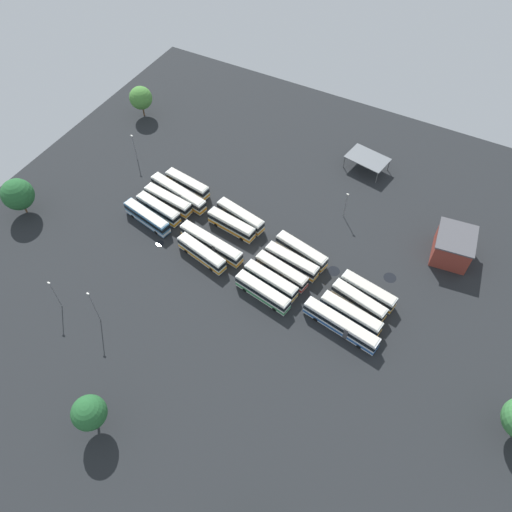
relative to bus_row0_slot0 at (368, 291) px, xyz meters
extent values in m
plane|color=black|center=(26.00, 2.29, -1.89)|extent=(130.76, 130.76, 0.00)
cube|color=silver|center=(-0.01, 0.00, -0.02)|extent=(12.08, 4.34, 3.15)
cube|color=beige|center=(-0.01, 0.00, 1.62)|extent=(11.58, 4.08, 0.14)
cube|color=black|center=(-0.01, 0.00, 0.48)|extent=(12.14, 4.39, 1.01)
cube|color=orange|center=(-0.01, 0.00, -0.90)|extent=(12.14, 4.39, 0.63)
cube|color=black|center=(5.84, -0.98, 0.58)|extent=(0.39, 1.96, 1.16)
cylinder|color=black|center=(3.80, 0.48, -1.39)|extent=(1.04, 0.46, 1.00)
cylinder|color=black|center=(3.43, -1.70, -1.39)|extent=(1.04, 0.46, 1.00)
cylinder|color=black|center=(-3.44, 1.70, -1.39)|extent=(1.04, 0.46, 1.00)
cylinder|color=black|center=(-3.81, -0.48, -1.39)|extent=(1.04, 0.46, 1.00)
cube|color=silver|center=(0.79, 3.14, -0.02)|extent=(12.04, 4.80, 3.15)
cube|color=beige|center=(0.79, 3.14, 1.62)|extent=(11.54, 4.52, 0.14)
cube|color=black|center=(0.79, 3.14, 0.48)|extent=(12.11, 4.85, 1.01)
cube|color=orange|center=(0.79, 3.14, -0.90)|extent=(12.11, 4.85, 0.63)
cube|color=black|center=(6.58, 1.92, 0.58)|extent=(0.47, 1.95, 1.16)
cylinder|color=black|center=(4.60, 3.47, -1.39)|extent=(1.04, 0.50, 1.00)
cylinder|color=black|center=(4.14, 1.30, -1.39)|extent=(1.04, 0.50, 1.00)
cylinder|color=black|center=(-2.56, 4.99, -1.39)|extent=(1.04, 0.50, 1.00)
cylinder|color=black|center=(-3.02, 2.82, -1.39)|extent=(1.04, 0.50, 1.00)
cube|color=silver|center=(1.07, 6.79, -0.02)|extent=(13.06, 4.40, 3.15)
cube|color=beige|center=(1.07, 6.79, 1.62)|extent=(12.53, 4.13, 0.14)
cube|color=black|center=(1.07, 6.79, 0.48)|extent=(13.13, 4.44, 1.01)
cube|color=orange|center=(1.07, 6.79, -0.90)|extent=(13.13, 4.44, 0.63)
cube|color=black|center=(7.43, 5.78, 0.58)|extent=(0.37, 1.96, 1.16)
cylinder|color=black|center=(5.18, 7.26, -1.39)|extent=(1.03, 0.45, 1.00)
cylinder|color=black|center=(4.83, 5.07, -1.39)|extent=(1.03, 0.45, 1.00)
cylinder|color=black|center=(-2.69, 8.51, -1.39)|extent=(1.03, 0.45, 1.00)
cylinder|color=black|center=(-3.03, 6.32, -1.39)|extent=(1.03, 0.45, 1.00)
cube|color=silver|center=(1.88, 10.01, -0.02)|extent=(16.10, 4.94, 3.15)
cube|color=beige|center=(1.88, 10.01, 1.62)|extent=(15.44, 4.65, 0.14)
cube|color=black|center=(1.88, 10.01, 0.48)|extent=(16.19, 4.99, 1.01)
cube|color=#1E56A8|center=(1.88, 10.01, -0.90)|extent=(16.19, 4.99, 0.63)
cube|color=black|center=(9.76, 8.72, 0.58)|extent=(0.38, 1.96, 1.16)
cube|color=#47474C|center=(0.15, 10.29, -0.02)|extent=(1.28, 2.57, 3.02)
cylinder|color=black|center=(6.93, 10.31, -1.39)|extent=(1.04, 0.46, 1.00)
cylinder|color=black|center=(6.58, 8.12, -1.39)|extent=(1.04, 0.46, 1.00)
cylinder|color=black|center=(-2.81, 11.90, -1.39)|extent=(1.04, 0.46, 1.00)
cylinder|color=black|center=(-3.17, 9.71, -1.39)|extent=(1.04, 0.46, 1.00)
cube|color=silver|center=(16.43, -3.08, -0.02)|extent=(12.52, 4.83, 3.15)
cube|color=beige|center=(16.43, -3.08, 1.62)|extent=(12.00, 4.55, 0.14)
cube|color=black|center=(16.43, -3.08, 0.48)|extent=(12.59, 4.88, 1.01)
cube|color=orange|center=(16.43, -3.08, -0.90)|extent=(12.59, 4.88, 0.63)
cube|color=black|center=(22.46, -4.32, 0.58)|extent=(0.46, 1.95, 1.16)
cylinder|color=black|center=(20.39, -2.76, -1.39)|extent=(1.04, 0.50, 1.00)
cylinder|color=black|center=(19.94, -4.93, -1.39)|extent=(1.04, 0.50, 1.00)
cylinder|color=black|center=(12.93, -1.23, -1.39)|extent=(1.04, 0.50, 1.00)
cylinder|color=black|center=(12.48, -3.40, -1.39)|extent=(1.04, 0.50, 1.00)
cube|color=silver|center=(17.07, 0.44, -0.02)|extent=(12.48, 3.99, 3.15)
cube|color=beige|center=(17.07, 0.44, 1.62)|extent=(11.97, 3.74, 0.14)
cube|color=black|center=(17.07, 0.44, 0.48)|extent=(12.55, 4.04, 1.01)
cube|color=orange|center=(17.07, 0.44, -0.90)|extent=(12.55, 4.04, 0.63)
cube|color=black|center=(23.17, -0.37, 0.58)|extent=(0.32, 1.97, 1.16)
cylinder|color=black|center=(20.99, 1.04, -1.39)|extent=(1.03, 0.43, 1.00)
cylinder|color=black|center=(20.70, -1.16, -1.39)|extent=(1.03, 0.43, 1.00)
cylinder|color=black|center=(13.44, 2.03, -1.39)|extent=(1.03, 0.43, 1.00)
cylinder|color=black|center=(13.15, -0.16, -1.39)|extent=(1.03, 0.43, 1.00)
cube|color=silver|center=(17.84, 3.82, -0.02)|extent=(12.30, 4.46, 3.15)
cube|color=beige|center=(17.84, 3.82, 1.62)|extent=(11.79, 4.19, 0.14)
cube|color=black|center=(17.84, 3.82, 0.48)|extent=(12.36, 4.51, 1.01)
cube|color=red|center=(17.84, 3.82, -0.90)|extent=(12.36, 4.51, 0.63)
cube|color=black|center=(23.79, 2.78, 0.58)|extent=(0.40, 1.96, 1.16)
cylinder|color=black|center=(21.71, 4.27, -1.39)|extent=(1.04, 0.47, 1.00)
cylinder|color=black|center=(21.33, 2.08, -1.39)|extent=(1.04, 0.47, 1.00)
cylinder|color=black|center=(14.34, 5.56, -1.39)|extent=(1.04, 0.47, 1.00)
cylinder|color=black|center=(13.96, 3.38, -1.39)|extent=(1.04, 0.47, 1.00)
cube|color=silver|center=(18.67, 7.07, -0.02)|extent=(12.42, 4.32, 3.15)
cube|color=beige|center=(18.67, 7.07, 1.62)|extent=(11.90, 4.06, 0.14)
cube|color=black|center=(18.67, 7.07, 0.48)|extent=(12.48, 4.37, 1.01)
cube|color=orange|center=(18.67, 7.07, -0.90)|extent=(12.48, 4.37, 0.63)
cube|color=black|center=(24.70, 6.10, 0.58)|extent=(0.37, 1.96, 1.16)
cylinder|color=black|center=(22.57, 7.56, -1.39)|extent=(1.04, 0.46, 1.00)
cylinder|color=black|center=(22.22, 5.38, -1.39)|extent=(1.04, 0.46, 1.00)
cylinder|color=black|center=(15.11, 8.77, -1.39)|extent=(1.04, 0.46, 1.00)
cylinder|color=black|center=(14.76, 6.58, -1.39)|extent=(1.04, 0.46, 1.00)
cube|color=silver|center=(18.84, 10.38, -0.02)|extent=(12.65, 4.44, 3.15)
cube|color=beige|center=(18.84, 10.38, 1.62)|extent=(12.13, 4.16, 0.14)
cube|color=black|center=(18.84, 10.38, 0.48)|extent=(12.72, 4.48, 1.01)
cube|color=#2D8C4C|center=(18.84, 10.38, -0.90)|extent=(12.72, 4.48, 0.63)
cube|color=black|center=(24.98, 9.35, 0.58)|extent=(0.39, 1.96, 1.16)
cylinder|color=black|center=(22.82, 10.84, -1.39)|extent=(1.04, 0.46, 1.00)
cylinder|color=black|center=(22.45, 8.65, -1.39)|extent=(1.04, 0.46, 1.00)
cylinder|color=black|center=(15.23, 12.11, -1.39)|extent=(1.04, 0.46, 1.00)
cylinder|color=black|center=(14.86, 9.93, -1.39)|extent=(1.04, 0.46, 1.00)
cube|color=silver|center=(33.18, -5.81, -0.02)|extent=(12.55, 4.78, 3.15)
cube|color=beige|center=(33.18, -5.81, 1.62)|extent=(12.03, 4.50, 0.14)
cube|color=black|center=(33.18, -5.81, 0.48)|extent=(12.61, 4.83, 1.01)
cube|color=orange|center=(33.18, -5.81, -0.90)|extent=(12.61, 4.83, 0.63)
cube|color=black|center=(39.23, -7.02, 0.58)|extent=(0.45, 1.95, 1.16)
cylinder|color=black|center=(37.14, -5.47, -1.39)|extent=(1.04, 0.49, 1.00)
cylinder|color=black|center=(36.71, -7.64, -1.39)|extent=(1.04, 0.49, 1.00)
cylinder|color=black|center=(29.66, -3.97, -1.39)|extent=(1.04, 0.49, 1.00)
cylinder|color=black|center=(29.22, -6.14, -1.39)|extent=(1.04, 0.49, 1.00)
cube|color=silver|center=(33.68, -2.51, -0.02)|extent=(11.98, 3.88, 3.15)
cube|color=beige|center=(33.68, -2.51, 1.62)|extent=(11.49, 3.63, 0.14)
cube|color=black|center=(33.68, -2.51, 0.48)|extent=(12.04, 3.93, 1.01)
cube|color=orange|center=(33.68, -2.51, -0.90)|extent=(12.04, 3.93, 0.63)
cube|color=black|center=(39.53, -3.26, 0.58)|extent=(0.31, 1.97, 1.16)
cylinder|color=black|center=(37.44, -1.87, -1.39)|extent=(1.03, 0.42, 1.00)
cylinder|color=black|center=(37.16, -4.07, -1.39)|extent=(1.03, 0.42, 1.00)
cylinder|color=black|center=(30.21, -0.95, -1.39)|extent=(1.03, 0.42, 1.00)
cylinder|color=black|center=(29.92, -3.15, -1.39)|extent=(1.03, 0.42, 1.00)
cube|color=silver|center=(34.86, 4.37, -0.02)|extent=(16.10, 4.76, 3.15)
cube|color=beige|center=(34.86, 4.37, 1.62)|extent=(15.45, 4.47, 0.14)
cube|color=black|center=(34.86, 4.37, 0.48)|extent=(16.19, 4.81, 1.01)
cube|color=orange|center=(34.86, 4.37, -0.90)|extent=(16.19, 4.81, 0.63)
cube|color=black|center=(42.75, 3.18, 0.58)|extent=(0.35, 1.96, 1.16)
cube|color=#47474C|center=(33.13, 4.63, -0.02)|extent=(1.26, 2.57, 3.02)
cylinder|color=black|center=(39.90, 4.73, -1.39)|extent=(1.03, 0.45, 1.00)
cylinder|color=black|center=(39.57, 2.54, -1.39)|extent=(1.03, 0.45, 1.00)
cylinder|color=black|center=(30.14, 6.20, -1.39)|extent=(1.03, 0.45, 1.00)
cylinder|color=black|center=(29.81, 4.01, -1.39)|extent=(1.03, 0.45, 1.00)
cube|color=silver|center=(35.22, 7.70, -0.02)|extent=(12.53, 4.95, 3.15)
cube|color=beige|center=(35.22, 7.70, 1.62)|extent=(12.00, 4.66, 0.14)
cube|color=black|center=(35.22, 7.70, 0.48)|extent=(12.59, 5.00, 1.01)
cube|color=orange|center=(35.22, 7.70, -0.90)|extent=(12.59, 5.00, 0.63)
cube|color=black|center=(41.24, 6.40, 0.58)|extent=(0.48, 1.94, 1.16)
cylinder|color=black|center=(39.18, 7.98, -1.39)|extent=(1.04, 0.50, 1.00)
cylinder|color=black|center=(38.71, 5.81, -1.39)|extent=(1.04, 0.50, 1.00)
cylinder|color=black|center=(31.73, 9.59, -1.39)|extent=(1.04, 0.50, 1.00)
cylinder|color=black|center=(31.26, 7.42, -1.39)|extent=(1.04, 0.50, 1.00)
cube|color=silver|center=(49.76, -8.91, -0.02)|extent=(12.14, 4.05, 3.15)
cube|color=beige|center=(49.76, -8.91, 1.62)|extent=(11.64, 3.79, 0.14)
cube|color=black|center=(49.76, -8.91, 0.48)|extent=(12.20, 4.09, 1.01)
cube|color=orange|center=(49.76, -8.91, -0.90)|extent=(12.20, 4.09, 0.63)
cube|color=black|center=(55.67, -9.74, 0.58)|extent=(0.34, 1.97, 1.16)
cylinder|color=black|center=(53.57, -8.33, -1.39)|extent=(1.03, 0.44, 1.00)
cylinder|color=black|center=(53.26, -10.52, -1.39)|extent=(1.03, 0.44, 1.00)
cylinder|color=black|center=(46.26, -7.30, -1.39)|extent=(1.03, 0.44, 1.00)
cylinder|color=black|center=(45.95, -9.49, -1.39)|extent=(1.03, 0.44, 1.00)
cube|color=silver|center=(49.95, -5.27, -0.02)|extent=(16.09, 5.29, 3.15)
cube|color=beige|center=(49.95, -5.27, 1.62)|extent=(15.43, 4.98, 0.14)
cube|color=black|center=(49.95, -5.27, 0.48)|extent=(16.18, 5.34, 1.01)
cube|color=orange|center=(49.95, -5.27, -0.90)|extent=(16.18, 5.34, 0.63)
cube|color=black|center=(57.79, -6.73, 0.58)|extent=(0.42, 1.95, 1.16)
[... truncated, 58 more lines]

